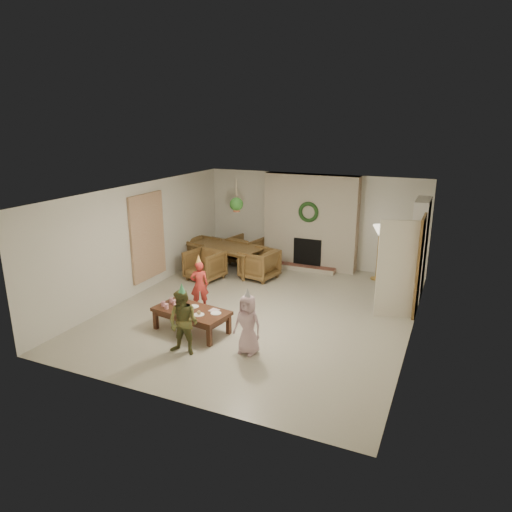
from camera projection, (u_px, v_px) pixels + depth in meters
The scene contains 56 objects.
floor at pixel (261, 310), 9.73m from camera, with size 7.00×7.00×0.00m, color #B7B29E.
ceiling at pixel (262, 192), 9.02m from camera, with size 7.00×7.00×0.00m, color white.
wall_back at pixel (313, 220), 12.44m from camera, with size 7.00×7.00×0.00m, color silver.
wall_front at pixel (160, 319), 6.31m from camera, with size 7.00×7.00×0.00m, color silver.
wall_left at pixel (141, 238), 10.54m from camera, with size 7.00×7.00×0.00m, color silver.
wall_right at pixel (416, 273), 8.21m from camera, with size 7.00×7.00×0.00m, color silver.
fireplace_mass at pixel (311, 222), 12.26m from camera, with size 2.50×0.40×2.50m, color #552C16.
fireplace_hearth at pixel (305, 268), 12.30m from camera, with size 1.60×0.30×0.12m, color #5B2219.
fireplace_firebox at pixel (308, 252), 12.33m from camera, with size 0.75×0.12×0.75m, color black.
fireplace_wreath at pixel (308, 212), 11.98m from camera, with size 0.54×0.54×0.10m, color #183C16.
floor_lamp_base at pixel (376, 278), 11.64m from camera, with size 0.26×0.26×0.03m, color gold.
floor_lamp_post at pixel (377, 254), 11.46m from camera, with size 0.03×0.03×1.25m, color gold.
floor_lamp_shade at pixel (379, 231), 11.28m from camera, with size 0.33×0.33×0.28m, color beige.
bookshelf_carcass at pixel (419, 248), 10.33m from camera, with size 0.30×1.00×2.20m, color white.
bookshelf_shelf_a at pixel (415, 275), 10.52m from camera, with size 0.30×0.92×0.03m, color white.
bookshelf_shelf_b at pixel (417, 259), 10.40m from camera, with size 0.30×0.92×0.03m, color white.
bookshelf_shelf_c at pixel (419, 241), 10.29m from camera, with size 0.30×0.92×0.03m, color white.
bookshelf_shelf_d at pixel (420, 224), 10.18m from camera, with size 0.30×0.92×0.03m, color white.
books_row_lower at pixel (414, 271), 10.35m from camera, with size 0.20×0.40×0.24m, color #B83A22.
books_row_mid at pixel (417, 252), 10.42m from camera, with size 0.20×0.44×0.24m, color #274890.
books_row_upper at pixel (418, 237), 10.17m from camera, with size 0.20×0.36×0.22m, color gold.
door_frame at pixel (419, 266), 9.34m from camera, with size 0.05×0.86×2.04m, color brown.
door_leaf at pixel (397, 270), 9.16m from camera, with size 0.05×0.80×2.00m, color beige.
curtain_panel at pixel (148, 237), 10.70m from camera, with size 0.06×1.20×2.00m, color beige.
dining_table at pixel (226, 258), 12.18m from camera, with size 1.94×1.08×0.68m, color brown.
dining_chair_near at pixel (205, 265), 11.51m from camera, with size 0.80×0.83×0.75m, color brown.
dining_chair_far at pixel (246, 250), 12.84m from camera, with size 0.80×0.83×0.75m, color brown.
dining_chair_left at pixel (202, 252), 12.65m from camera, with size 0.80×0.83×0.75m, color brown.
dining_chair_right at pixel (259, 264), 11.58m from camera, with size 0.80×0.83×0.75m, color brown.
hanging_plant_cord at pixel (236, 195), 10.94m from camera, with size 0.01×0.01×0.70m, color tan.
hanging_plant_pot at pixel (236, 209), 11.04m from camera, with size 0.16×0.16×0.12m, color brown.
hanging_plant_foliage at pixel (236, 204), 11.00m from camera, with size 0.32×0.32×0.32m, color #1F501A.
coffee_table_top at pixel (191, 311), 8.66m from camera, with size 1.43×0.71×0.07m, color #4D2A19.
coffee_table_apron at pixel (192, 315), 8.69m from camera, with size 1.32×0.60×0.09m, color #4D2A19.
coffee_leg_fl at pixel (156, 320), 8.83m from camera, with size 0.08×0.08×0.37m, color #4D2A19.
coffee_leg_fr at pixel (209, 336), 8.16m from camera, with size 0.08×0.08×0.37m, color #4D2A19.
coffee_leg_bl at pixel (176, 310), 9.30m from camera, with size 0.08×0.08×0.37m, color #4D2A19.
coffee_leg_br at pixel (229, 324), 8.63m from camera, with size 0.08×0.08×0.37m, color #4D2A19.
cup_a at pixel (163, 304), 8.79m from camera, with size 0.08×0.08×0.10m, color silver.
cup_b at pixel (171, 300), 8.97m from camera, with size 0.08×0.08×0.10m, color silver.
cup_c at pixel (166, 306), 8.68m from camera, with size 0.08×0.08×0.10m, color silver.
cup_d at pixel (174, 303), 8.86m from camera, with size 0.08×0.08×0.10m, color silver.
cup_e at pixel (176, 306), 8.67m from camera, with size 0.08×0.08×0.10m, color silver.
cup_f at pixel (184, 303), 8.85m from camera, with size 0.08×0.08×0.10m, color silver.
plate_a at pixel (194, 306), 8.79m from camera, with size 0.20×0.20×0.01m, color white.
plate_b at pixel (199, 315), 8.42m from camera, with size 0.20×0.20×0.01m, color white.
plate_c at pixel (216, 313), 8.49m from camera, with size 0.20×0.20×0.01m, color white.
food_scoop at pixel (199, 312), 8.41m from camera, with size 0.08×0.08×0.08m, color tan.
napkin_left at pixel (187, 314), 8.47m from camera, with size 0.16×0.16×0.01m, color #DAA0B2.
napkin_right at pixel (214, 310), 8.61m from camera, with size 0.16×0.16×0.01m, color #DAA0B2.
child_red at pixel (199, 285), 9.69m from camera, with size 0.38×0.25×1.05m, color #B52D26.
party_hat_red at pixel (198, 259), 9.53m from camera, with size 0.14×0.14×0.20m, color #D3D146.
child_plaid at pixel (183, 323), 7.79m from camera, with size 0.56×0.43×1.14m, color brown.
party_hat_plaid at pixel (182, 289), 7.62m from camera, with size 0.14×0.14×0.19m, color #4DB472.
child_pink at pixel (248, 324), 7.83m from camera, with size 0.51×0.33×1.05m, color beige.
party_hat_pink at pixel (248, 293), 7.66m from camera, with size 0.14×0.14×0.19m, color silver.
Camera 1 is at (3.55, -8.27, 3.86)m, focal length 32.45 mm.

